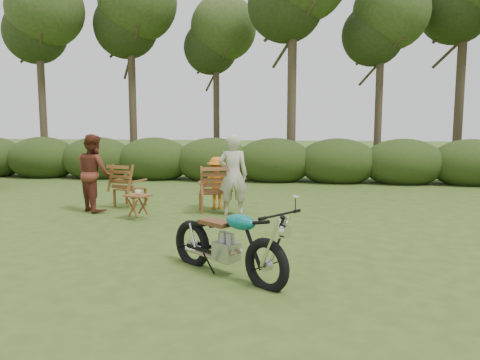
# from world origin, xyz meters

# --- Properties ---
(ground) EXTENTS (80.00, 80.00, 0.00)m
(ground) POSITION_xyz_m (0.00, 0.00, 0.00)
(ground) COLOR #314A18
(ground) RESTS_ON ground
(tree_line) EXTENTS (22.52, 11.62, 8.14)m
(tree_line) POSITION_xyz_m (0.50, 9.74, 3.81)
(tree_line) COLOR #33291B
(tree_line) RESTS_ON ground
(motorcycle) EXTENTS (1.95, 1.71, 1.08)m
(motorcycle) POSITION_xyz_m (0.05, -0.34, 0.00)
(motorcycle) COLOR #0DADA6
(motorcycle) RESTS_ON ground
(lawn_chair_right) EXTENTS (0.85, 0.85, 0.99)m
(lawn_chair_right) POSITION_xyz_m (-0.93, 3.70, 0.00)
(lawn_chair_right) COLOR #5C3017
(lawn_chair_right) RESTS_ON ground
(lawn_chair_left) EXTENTS (0.81, 0.81, 0.97)m
(lawn_chair_left) POSITION_xyz_m (-2.92, 4.03, 0.00)
(lawn_chair_left) COLOR brown
(lawn_chair_left) RESTS_ON ground
(side_table) EXTENTS (0.58, 0.53, 0.49)m
(side_table) POSITION_xyz_m (-2.26, 2.73, 0.24)
(side_table) COLOR brown
(side_table) RESTS_ON ground
(cup) EXTENTS (0.13, 0.13, 0.10)m
(cup) POSITION_xyz_m (-2.23, 2.71, 0.54)
(cup) COLOR beige
(cup) RESTS_ON side_table
(adult_a) EXTENTS (0.66, 0.50, 1.66)m
(adult_a) POSITION_xyz_m (-0.46, 3.43, 0.00)
(adult_a) COLOR #BDB89B
(adult_a) RESTS_ON ground
(adult_b) EXTENTS (1.02, 1.00, 1.66)m
(adult_b) POSITION_xyz_m (-3.48, 3.42, 0.00)
(adult_b) COLOR #60291B
(adult_b) RESTS_ON ground
(child) EXTENTS (0.83, 0.61, 1.15)m
(child) POSITION_xyz_m (-0.92, 4.02, 0.00)
(child) COLOR orange
(child) RESTS_ON ground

